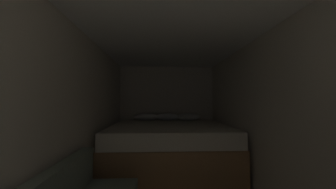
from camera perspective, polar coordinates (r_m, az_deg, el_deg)
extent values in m
cube|color=beige|center=(4.70, -0.37, -4.55)|extent=(2.38, 0.05, 2.12)
cube|color=beige|center=(2.41, -26.67, -6.55)|extent=(0.05, 4.94, 2.12)
cube|color=beige|center=(2.59, 29.06, -6.19)|extent=(0.05, 4.94, 2.12)
cube|color=white|center=(2.38, 2.24, 19.84)|extent=(2.38, 4.94, 0.05)
cube|color=#9E7247|center=(3.75, 0.33, -17.22)|extent=(2.16, 2.00, 0.56)
cube|color=beige|center=(3.67, 0.33, -11.02)|extent=(2.12, 1.96, 0.26)
ellipsoid|color=white|center=(4.42, -6.56, -6.73)|extent=(0.56, 0.34, 0.17)
ellipsoid|color=white|center=(4.46, 6.07, -6.69)|extent=(0.56, 0.34, 0.17)
ellipsoid|color=white|center=(4.42, -0.21, -6.75)|extent=(0.56, 0.34, 0.17)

